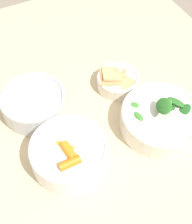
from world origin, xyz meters
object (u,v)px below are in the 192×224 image
at_px(bowl_greens, 161,118).
at_px(bowl_cookies, 118,80).
at_px(bowl_carrots, 69,153).
at_px(bowl_beans_hotdog, 34,103).

xyz_separation_m(bowl_greens, bowl_cookies, (0.16, 0.03, -0.01)).
bearing_deg(bowl_carrots, bowl_greens, -91.80).
relative_size(bowl_carrots, bowl_greens, 0.89).
bearing_deg(bowl_beans_hotdog, bowl_greens, -125.25).
relative_size(bowl_beans_hotdog, bowl_cookies, 1.42).
xyz_separation_m(bowl_carrots, bowl_beans_hotdog, (0.18, 0.02, -0.01)).
bearing_deg(bowl_beans_hotdog, bowl_cookies, -94.92).
xyz_separation_m(bowl_carrots, bowl_cookies, (0.16, -0.21, -0.02)).
distance_m(bowl_beans_hotdog, bowl_cookies, 0.23).
relative_size(bowl_greens, bowl_beans_hotdog, 1.20).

